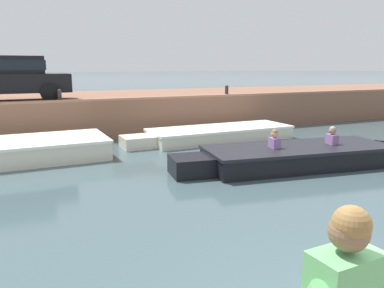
{
  "coord_description": "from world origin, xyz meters",
  "views": [
    {
      "loc": [
        -2.9,
        -1.77,
        2.58
      ],
      "look_at": [
        -0.29,
        4.02,
        1.27
      ],
      "focal_mm": 35.0,
      "sensor_mm": 36.0,
      "label": 1
    }
  ],
  "objects_px": {
    "boat_moored_central_cream": "(214,134)",
    "car_left_inner_black": "(11,76)",
    "mooring_bollard_mid": "(60,95)",
    "mooring_bollard_east": "(227,90)",
    "motorboat_passing": "(291,156)"
  },
  "relations": [
    {
      "from": "mooring_bollard_east",
      "to": "boat_moored_central_cream",
      "type": "bearing_deg",
      "value": -129.27
    },
    {
      "from": "mooring_bollard_east",
      "to": "motorboat_passing",
      "type": "bearing_deg",
      "value": -102.91
    },
    {
      "from": "boat_moored_central_cream",
      "to": "car_left_inner_black",
      "type": "distance_m",
      "value": 7.37
    },
    {
      "from": "car_left_inner_black",
      "to": "motorboat_passing",
      "type": "bearing_deg",
      "value": -46.42
    },
    {
      "from": "motorboat_passing",
      "to": "mooring_bollard_east",
      "type": "bearing_deg",
      "value": 77.09
    },
    {
      "from": "car_left_inner_black",
      "to": "mooring_bollard_east",
      "type": "height_order",
      "value": "car_left_inner_black"
    },
    {
      "from": "motorboat_passing",
      "to": "mooring_bollard_mid",
      "type": "height_order",
      "value": "mooring_bollard_mid"
    },
    {
      "from": "boat_moored_central_cream",
      "to": "mooring_bollard_east",
      "type": "bearing_deg",
      "value": 50.73
    },
    {
      "from": "car_left_inner_black",
      "to": "mooring_bollard_mid",
      "type": "height_order",
      "value": "car_left_inner_black"
    },
    {
      "from": "boat_moored_central_cream",
      "to": "car_left_inner_black",
      "type": "height_order",
      "value": "car_left_inner_black"
    },
    {
      "from": "motorboat_passing",
      "to": "mooring_bollard_mid",
      "type": "xyz_separation_m",
      "value": [
        -5.16,
        5.86,
        1.37
      ]
    },
    {
      "from": "mooring_bollard_mid",
      "to": "mooring_bollard_east",
      "type": "xyz_separation_m",
      "value": [
        6.5,
        0.0,
        0.0
      ]
    },
    {
      "from": "motorboat_passing",
      "to": "car_left_inner_black",
      "type": "bearing_deg",
      "value": 133.58
    },
    {
      "from": "motorboat_passing",
      "to": "car_left_inner_black",
      "type": "relative_size",
      "value": 1.53
    },
    {
      "from": "motorboat_passing",
      "to": "mooring_bollard_mid",
      "type": "distance_m",
      "value": 7.93
    }
  ]
}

